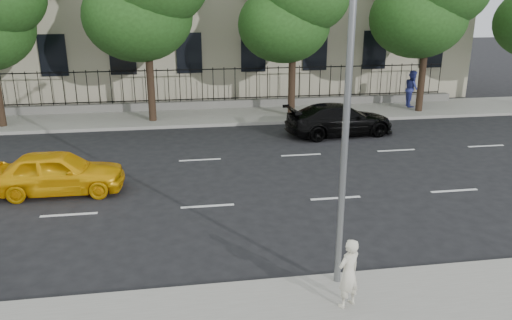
# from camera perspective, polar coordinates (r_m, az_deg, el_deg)

# --- Properties ---
(ground) EXTENTS (120.00, 120.00, 0.00)m
(ground) POSITION_cam_1_polar(r_m,az_deg,el_deg) (12.88, -4.84, -9.69)
(ground) COLOR black
(ground) RESTS_ON ground
(far_sidewalk) EXTENTS (60.00, 4.00, 0.15)m
(far_sidewalk) POSITION_cam_1_polar(r_m,az_deg,el_deg) (26.06, -7.19, 4.94)
(far_sidewalk) COLOR gray
(far_sidewalk) RESTS_ON ground
(lane_markings) EXTENTS (49.60, 4.62, 0.01)m
(lane_markings) POSITION_cam_1_polar(r_m,az_deg,el_deg) (17.21, -6.05, -2.30)
(lane_markings) COLOR silver
(lane_markings) RESTS_ON ground
(iron_fence) EXTENTS (30.00, 0.50, 2.20)m
(iron_fence) POSITION_cam_1_polar(r_m,az_deg,el_deg) (27.60, -7.37, 6.89)
(iron_fence) COLOR slate
(iron_fence) RESTS_ON far_sidewalk
(street_light) EXTENTS (0.25, 3.32, 8.05)m
(street_light) POSITION_cam_1_polar(r_m,az_deg,el_deg) (10.15, 9.74, 13.07)
(street_light) COLOR slate
(street_light) RESTS_ON near_sidewalk
(tree_d) EXTENTS (5.34, 4.94, 8.84)m
(tree_d) POSITION_cam_1_polar(r_m,az_deg,el_deg) (25.38, 4.33, 17.81)
(tree_d) COLOR #382619
(tree_d) RESTS_ON far_sidewalk
(yellow_taxi) EXTENTS (4.12, 1.71, 1.40)m
(yellow_taxi) POSITION_cam_1_polar(r_m,az_deg,el_deg) (17.02, -21.70, -1.30)
(yellow_taxi) COLOR #F5B10B
(yellow_taxi) RESTS_ON ground
(black_sedan) EXTENTS (5.11, 2.54, 1.43)m
(black_sedan) POSITION_cam_1_polar(r_m,az_deg,el_deg) (22.86, 9.53, 4.59)
(black_sedan) COLOR black
(black_sedan) RESTS_ON ground
(woman_near) EXTENTS (0.63, 0.56, 1.45)m
(woman_near) POSITION_cam_1_polar(r_m,az_deg,el_deg) (10.13, 10.52, -12.61)
(woman_near) COLOR beige
(woman_near) RESTS_ON near_sidewalk
(pedestrian_far) EXTENTS (0.96, 1.12, 1.99)m
(pedestrian_far) POSITION_cam_1_polar(r_m,az_deg,el_deg) (29.08, 17.41, 7.79)
(pedestrian_far) COLOR navy
(pedestrian_far) RESTS_ON far_sidewalk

